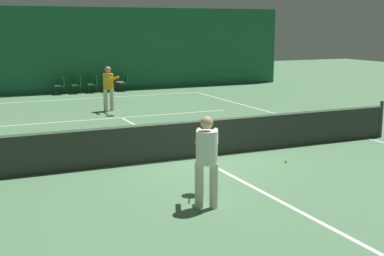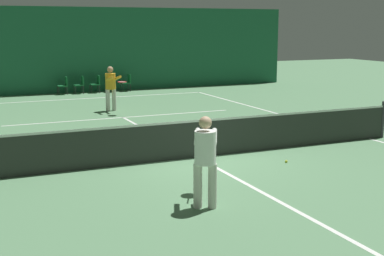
{
  "view_description": "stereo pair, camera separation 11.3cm",
  "coord_description": "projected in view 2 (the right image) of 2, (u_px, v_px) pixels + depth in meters",
  "views": [
    {
      "loc": [
        -5.46,
        -11.73,
        3.25
      ],
      "look_at": [
        -0.57,
        -0.96,
        0.96
      ],
      "focal_mm": 50.0,
      "sensor_mm": 36.0,
      "label": 1
    },
    {
      "loc": [
        -5.35,
        -11.77,
        3.25
      ],
      "look_at": [
        -0.57,
        -0.96,
        0.96
      ],
      "focal_mm": 50.0,
      "sensor_mm": 36.0,
      "label": 2
    }
  ],
  "objects": [
    {
      "name": "player_near",
      "position": [
        205.0,
        155.0,
        9.5
      ],
      "size": [
        0.93,
        1.37,
        1.68
      ],
      "rotation": [
        0.0,
        0.0,
        1.1
      ],
      "color": "beige",
      "rests_on": "ground"
    },
    {
      "name": "court_line_baseline_far",
      "position": [
        88.0,
        98.0,
        24.0
      ],
      "size": [
        11.0,
        0.1,
        0.0
      ],
      "color": "white",
      "rests_on": "ground"
    },
    {
      "name": "court_line_sideline_right",
      "position": [
        370.0,
        139.0,
        15.5
      ],
      "size": [
        0.1,
        23.8,
        0.0
      ],
      "color": "white",
      "rests_on": "ground"
    },
    {
      "name": "courtside_chair_4",
      "position": [
        127.0,
        81.0,
        26.56
      ],
      "size": [
        0.44,
        0.44,
        0.84
      ],
      "rotation": [
        0.0,
        0.0,
        -1.57
      ],
      "color": "#2D2D2D",
      "rests_on": "ground"
    },
    {
      "name": "tennis_ball",
      "position": [
        286.0,
        161.0,
        12.8
      ],
      "size": [
        0.07,
        0.07,
        0.07
      ],
      "color": "#D1DB33",
      "rests_on": "ground"
    },
    {
      "name": "courtside_chair_3",
      "position": [
        112.0,
        82.0,
        26.25
      ],
      "size": [
        0.44,
        0.44,
        0.84
      ],
      "rotation": [
        0.0,
        0.0,
        -1.57
      ],
      "color": "#2D2D2D",
      "rests_on": "ground"
    },
    {
      "name": "tennis_net",
      "position": [
        197.0,
        137.0,
        13.22
      ],
      "size": [
        12.0,
        0.1,
        1.07
      ],
      "color": "#2D332D",
      "rests_on": "ground"
    },
    {
      "name": "ground_plane",
      "position": [
        197.0,
        157.0,
        13.31
      ],
      "size": [
        60.0,
        60.0,
        0.0
      ],
      "primitive_type": "plane",
      "color": "#56845B"
    },
    {
      "name": "courtside_chair_0",
      "position": [
        64.0,
        84.0,
        25.31
      ],
      "size": [
        0.44,
        0.44,
        0.84
      ],
      "rotation": [
        0.0,
        0.0,
        -1.57
      ],
      "color": "#2D2D2D",
      "rests_on": "ground"
    },
    {
      "name": "court_line_centre",
      "position": [
        197.0,
        157.0,
        13.31
      ],
      "size": [
        0.1,
        12.8,
        0.0
      ],
      "color": "white",
      "rests_on": "ground"
    },
    {
      "name": "courtside_chair_1",
      "position": [
        80.0,
        83.0,
        25.62
      ],
      "size": [
        0.44,
        0.44,
        0.84
      ],
      "rotation": [
        0.0,
        0.0,
        -1.57
      ],
      "color": "#2D2D2D",
      "rests_on": "ground"
    },
    {
      "name": "courtside_chair_2",
      "position": [
        96.0,
        83.0,
        25.94
      ],
      "size": [
        0.44,
        0.44,
        0.84
      ],
      "rotation": [
        0.0,
        0.0,
        -1.57
      ],
      "color": "#2D2D2D",
      "rests_on": "ground"
    },
    {
      "name": "player_far",
      "position": [
        111.0,
        85.0,
        20.32
      ],
      "size": [
        0.58,
        1.41,
        1.7
      ],
      "rotation": [
        0.0,
        0.0,
        -1.41
      ],
      "color": "beige",
      "rests_on": "ground"
    },
    {
      "name": "backdrop_curtain",
      "position": [
        75.0,
        50.0,
        25.79
      ],
      "size": [
        23.0,
        0.12,
        4.11
      ],
      "color": "#1E5B3D",
      "rests_on": "ground"
    },
    {
      "name": "court_line_service_far",
      "position": [
        123.0,
        117.0,
        19.06
      ],
      "size": [
        8.25,
        0.1,
        0.0
      ],
      "color": "white",
      "rests_on": "ground"
    }
  ]
}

